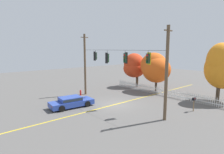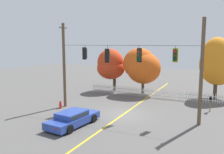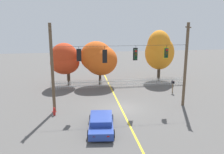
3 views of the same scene
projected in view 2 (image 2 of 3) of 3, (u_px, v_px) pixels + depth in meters
ground at (124, 114)px, 21.25m from camera, size 80.00×80.00×0.00m
lane_centerline_stripe at (124, 114)px, 21.25m from camera, size 0.16×36.00×0.01m
signal_support_span at (124, 68)px, 20.66m from camera, size 12.93×1.10×8.17m
traffic_signal_southbound_primary at (85, 53)px, 22.14m from camera, size 0.43×0.38×1.32m
traffic_signal_northbound_secondary at (108, 56)px, 21.17m from camera, size 0.43×0.38×1.53m
traffic_signal_eastbound_side at (139, 55)px, 19.94m from camera, size 0.43×0.38×1.40m
traffic_signal_westbound_side at (175, 55)px, 18.67m from camera, size 0.43×0.38×1.31m
white_picket_fence at (158, 94)px, 27.33m from camera, size 17.07×0.06×1.04m
autumn_maple_near_fence at (111, 65)px, 31.30m from camera, size 3.68×3.47×5.51m
autumn_maple_mid at (142, 66)px, 29.23m from camera, size 4.73×3.97×5.68m
autumn_oak_far_east at (218, 62)px, 26.69m from camera, size 4.05×3.43×6.94m
parked_car at (73, 118)px, 18.24m from camera, size 2.36×4.79×1.15m
fire_hydrant at (60, 105)px, 23.11m from camera, size 0.38×0.22×0.74m
roadside_mailbox at (211, 99)px, 21.92m from camera, size 0.25×0.44×1.44m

